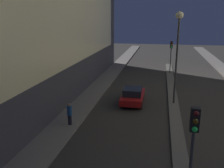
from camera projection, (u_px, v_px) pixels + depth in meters
The scene contains 6 objects.
median_strip at pixel (173, 97), 23.58m from camera, with size 0.86×34.16×0.14m.
traffic_light_near at pixel (193, 137), 9.05m from camera, with size 0.32×0.42×4.20m.
traffic_light_mid at pixel (171, 50), 32.73m from camera, with size 0.32×0.42×4.20m.
street_lamp at pixel (178, 36), 20.28m from camera, with size 0.62×0.62×7.72m.
car_left_lane at pixel (133, 95), 21.96m from camera, with size 1.82×4.12×1.45m.
pedestrian_on_left_sidewalk at pixel (70, 113), 17.24m from camera, with size 0.36×0.36×1.57m.
Camera 1 is at (-1.32, -5.05, 7.45)m, focal length 40.00 mm.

